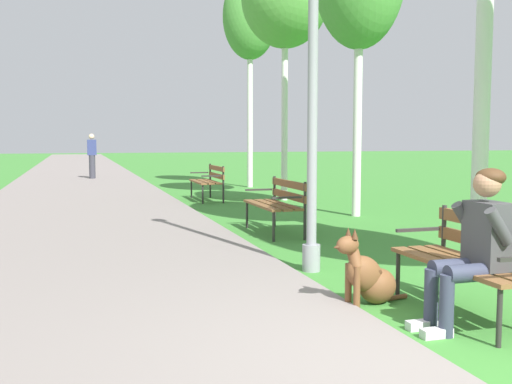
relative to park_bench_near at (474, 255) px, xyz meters
name	(u,v)px	position (x,y,z in m)	size (l,w,h in m)	color
ground_plane	(477,366)	(-0.67, -0.95, -0.51)	(120.00, 120.00, 0.00)	#3D8433
paved_path	(79,172)	(-3.01, 23.05, -0.49)	(4.33, 60.00, 0.04)	gray
park_bench_near	(474,255)	(0.00, 0.00, 0.00)	(0.55, 1.50, 0.85)	brown
park_bench_mid	(278,201)	(-0.14, 4.58, 0.00)	(0.55, 1.50, 0.85)	brown
park_bench_far	(209,179)	(-0.09, 9.75, 0.00)	(0.55, 1.50, 0.85)	brown
person_seated_on_near_bench	(475,242)	(-0.21, -0.28, 0.17)	(0.74, 0.49, 1.25)	#33384C
dog_brown	(369,276)	(-0.67, 0.55, -0.25)	(0.83, 0.36, 0.71)	brown
lamp_post_near	(313,56)	(-0.64, 1.96, 1.85)	(0.24, 0.24, 4.57)	gray
birch_tree_fifth	(250,19)	(1.94, 13.21, 4.52)	(1.63, 1.51, 6.35)	silver
pedestrian_distant	(92,156)	(-2.56, 18.11, 0.33)	(0.32, 0.22, 1.65)	#383842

